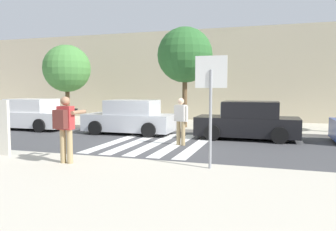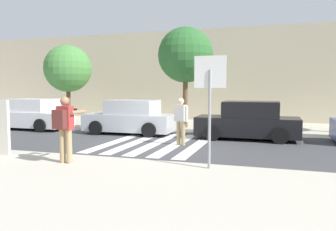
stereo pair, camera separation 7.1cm
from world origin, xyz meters
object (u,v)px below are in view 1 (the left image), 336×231
at_px(photographer_with_backpack, 65,124).
at_px(parked_car_white, 31,115).
at_px(street_tree_center, 185,55).
at_px(pedestrian_crossing, 181,119).
at_px(parked_car_silver, 130,118).
at_px(stop_sign, 211,87).
at_px(street_tree_west, 67,69).
at_px(parked_car_black, 248,121).

relative_size(photographer_with_backpack, parked_car_white, 0.42).
distance_m(photographer_with_backpack, street_tree_center, 9.04).
bearing_deg(pedestrian_crossing, parked_car_silver, 143.31).
bearing_deg(stop_sign, street_tree_west, 139.32).
xyz_separation_m(stop_sign, parked_car_white, (-10.30, 5.94, -1.39)).
distance_m(parked_car_silver, parked_car_black, 5.25).
relative_size(photographer_with_backpack, parked_car_black, 0.42).
bearing_deg(street_tree_center, street_tree_west, 176.88).
xyz_separation_m(parked_car_white, street_tree_west, (0.52, 2.46, 2.47)).
xyz_separation_m(photographer_with_backpack, parked_car_black, (4.12, 6.55, -0.44)).
height_order(stop_sign, photographer_with_backpack, stop_sign).
bearing_deg(photographer_with_backpack, parked_car_silver, 99.71).
xyz_separation_m(pedestrian_crossing, parked_car_white, (-8.55, 2.25, -0.25)).
height_order(parked_car_white, street_tree_center, street_tree_center).
height_order(parked_car_white, parked_car_black, same).
xyz_separation_m(parked_car_silver, street_tree_west, (-5.01, 2.46, 2.47)).
relative_size(pedestrian_crossing, parked_car_silver, 0.42).
height_order(photographer_with_backpack, street_tree_west, street_tree_west).
xyz_separation_m(parked_car_black, street_tree_west, (-10.26, 2.46, 2.47)).
relative_size(photographer_with_backpack, street_tree_west, 0.39).
xyz_separation_m(photographer_with_backpack, street_tree_center, (0.91, 8.63, 2.54)).
bearing_deg(stop_sign, parked_car_white, 150.01).
bearing_deg(parked_car_silver, stop_sign, -51.28).
height_order(stop_sign, parked_car_white, stop_sign).
bearing_deg(photographer_with_backpack, parked_car_white, 135.43).
bearing_deg(parked_car_white, stop_sign, -29.99).
height_order(photographer_with_backpack, street_tree_center, street_tree_center).
bearing_deg(parked_car_white, pedestrian_crossing, -14.74).
bearing_deg(pedestrian_crossing, street_tree_center, 102.85).
relative_size(parked_car_white, street_tree_center, 0.83).
xyz_separation_m(photographer_with_backpack, parked_car_silver, (-1.12, 6.55, -0.44)).
xyz_separation_m(pedestrian_crossing, street_tree_center, (-0.99, 4.32, 2.73)).
bearing_deg(photographer_with_backpack, street_tree_center, 83.98).
bearing_deg(street_tree_center, parked_car_black, -32.85).
height_order(stop_sign, pedestrian_crossing, stop_sign).
bearing_deg(photographer_with_backpack, stop_sign, 9.50).
relative_size(stop_sign, street_tree_center, 0.55).
xyz_separation_m(street_tree_west, street_tree_center, (7.04, -0.38, 0.51)).
bearing_deg(pedestrian_crossing, parked_car_white, 165.26).
bearing_deg(parked_car_silver, street_tree_west, 153.85).
bearing_deg(parked_car_white, parked_car_black, 0.00).
bearing_deg(stop_sign, parked_car_black, 85.36).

